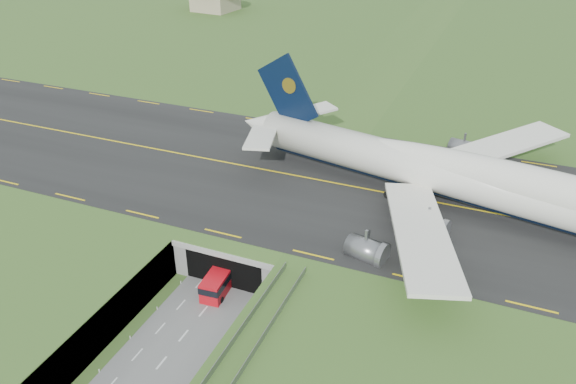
% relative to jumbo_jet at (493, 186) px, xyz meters
% --- Properties ---
extents(ground, '(900.00, 900.00, 0.00)m').
position_rel_jumbo_jet_xyz_m(ground, '(-33.04, -31.85, -11.42)').
color(ground, '#355622').
rests_on(ground, ground).
extents(airfield_deck, '(800.00, 800.00, 6.00)m').
position_rel_jumbo_jet_xyz_m(airfield_deck, '(-33.04, -31.85, -8.42)').
color(airfield_deck, gray).
rests_on(airfield_deck, ground).
extents(trench_road, '(12.00, 75.00, 0.20)m').
position_rel_jumbo_jet_xyz_m(trench_road, '(-33.04, -39.35, -11.32)').
color(trench_road, slate).
rests_on(trench_road, ground).
extents(taxiway, '(800.00, 44.00, 0.18)m').
position_rel_jumbo_jet_xyz_m(taxiway, '(-33.04, 1.15, -5.33)').
color(taxiway, black).
rests_on(taxiway, airfield_deck).
extents(tunnel_portal, '(17.00, 22.30, 6.00)m').
position_rel_jumbo_jet_xyz_m(tunnel_portal, '(-33.04, -15.14, -8.09)').
color(tunnel_portal, gray).
rests_on(tunnel_portal, ground).
extents(jumbo_jet, '(93.73, 59.64, 20.15)m').
position_rel_jumbo_jet_xyz_m(jumbo_jet, '(0.00, 0.00, 0.00)').
color(jumbo_jet, white).
rests_on(jumbo_jet, ground).
extents(shuttle_tram, '(3.49, 7.92, 3.15)m').
position_rel_jumbo_jet_xyz_m(shuttle_tram, '(-33.21, -24.75, -9.69)').
color(shuttle_tram, red).
rests_on(shuttle_tram, ground).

